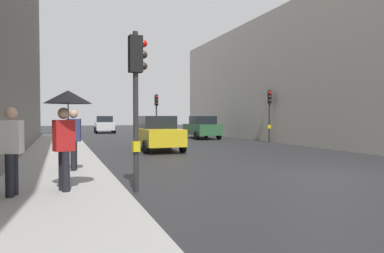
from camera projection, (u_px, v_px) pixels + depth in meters
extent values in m
plane|color=#28282B|center=(324.00, 175.00, 10.44)|extent=(120.00, 120.00, 0.00)
cube|color=#A8A5A0|center=(59.00, 160.00, 13.45)|extent=(2.81, 40.00, 0.16)
cube|color=#B2ADA3|center=(342.00, 80.00, 25.68)|extent=(12.00, 31.68, 8.85)
cylinder|color=#2D2D2D|center=(156.00, 116.00, 28.16)|extent=(0.12, 0.12, 3.53)
cube|color=black|center=(156.00, 100.00, 28.13)|extent=(0.24, 0.30, 0.84)
cube|color=yellow|center=(156.00, 125.00, 28.18)|extent=(0.20, 0.16, 0.24)
sphere|color=red|center=(157.00, 97.00, 27.94)|extent=(0.18, 0.18, 0.18)
sphere|color=#2D231E|center=(157.00, 100.00, 27.95)|extent=(0.18, 0.18, 0.18)
sphere|color=#2D231E|center=(157.00, 103.00, 27.96)|extent=(0.18, 0.18, 0.18)
cylinder|color=#2D2D2D|center=(269.00, 116.00, 23.33)|extent=(0.12, 0.12, 3.54)
cube|color=black|center=(270.00, 97.00, 23.30)|extent=(0.35, 0.37, 0.84)
cube|color=yellow|center=(269.00, 127.00, 23.35)|extent=(0.25, 0.23, 0.24)
sphere|color=red|center=(270.00, 93.00, 23.10)|extent=(0.18, 0.18, 0.18)
sphere|color=#2D231E|center=(270.00, 97.00, 23.11)|extent=(0.18, 0.18, 0.18)
sphere|color=#2D231E|center=(270.00, 101.00, 23.11)|extent=(0.18, 0.18, 0.18)
cylinder|color=#2D2D2D|center=(136.00, 112.00, 8.11)|extent=(0.12, 0.12, 3.69)
cube|color=black|center=(135.00, 54.00, 8.07)|extent=(0.31, 0.26, 0.84)
cube|color=yellow|center=(136.00, 146.00, 8.13)|extent=(0.17, 0.21, 0.24)
sphere|color=red|center=(143.00, 43.00, 8.14)|extent=(0.18, 0.18, 0.18)
sphere|color=#2D231E|center=(144.00, 55.00, 8.15)|extent=(0.18, 0.18, 0.18)
sphere|color=#2D231E|center=(144.00, 66.00, 8.16)|extent=(0.18, 0.18, 0.18)
cube|color=#2D6038|center=(202.00, 129.00, 27.54)|extent=(1.96, 4.26, 0.80)
cube|color=black|center=(203.00, 120.00, 27.28)|extent=(1.67, 2.06, 0.64)
cylinder|color=black|center=(185.00, 134.00, 28.54)|extent=(0.24, 0.65, 0.64)
cylinder|color=black|center=(206.00, 133.00, 29.11)|extent=(0.24, 0.65, 0.64)
cylinder|color=black|center=(196.00, 135.00, 25.98)|extent=(0.24, 0.65, 0.64)
cylinder|color=black|center=(219.00, 135.00, 26.55)|extent=(0.24, 0.65, 0.64)
cube|color=yellow|center=(158.00, 136.00, 17.91)|extent=(1.96, 4.27, 0.80)
cube|color=black|center=(157.00, 122.00, 18.12)|extent=(1.68, 2.06, 0.64)
cylinder|color=black|center=(183.00, 146.00, 16.92)|extent=(0.24, 0.65, 0.64)
cylinder|color=black|center=(146.00, 147.00, 16.35)|extent=(0.24, 0.65, 0.64)
cylinder|color=black|center=(169.00, 142.00, 19.48)|extent=(0.24, 0.65, 0.64)
cylinder|color=black|center=(136.00, 143.00, 18.92)|extent=(0.24, 0.65, 0.64)
cube|color=silver|center=(105.00, 126.00, 36.74)|extent=(2.00, 4.28, 0.80)
cube|color=black|center=(104.00, 119.00, 36.96)|extent=(1.69, 2.07, 0.64)
cylinder|color=black|center=(115.00, 130.00, 35.75)|extent=(0.25, 0.65, 0.64)
cylinder|color=black|center=(96.00, 130.00, 35.20)|extent=(0.25, 0.65, 0.64)
cylinder|color=black|center=(112.00, 129.00, 38.32)|extent=(0.25, 0.65, 0.64)
cylinder|color=black|center=(95.00, 129.00, 37.76)|extent=(0.25, 0.65, 0.64)
cylinder|color=black|center=(62.00, 170.00, 7.55)|extent=(0.16, 0.16, 0.85)
cylinder|color=black|center=(66.00, 172.00, 7.39)|extent=(0.16, 0.16, 0.85)
cube|color=red|center=(64.00, 135.00, 7.45)|extent=(0.46, 0.38, 0.66)
sphere|color=tan|center=(64.00, 113.00, 7.43)|extent=(0.24, 0.24, 0.24)
cylinder|color=black|center=(68.00, 124.00, 7.50)|extent=(0.02, 0.02, 0.90)
cone|color=black|center=(68.00, 97.00, 7.49)|extent=(1.00, 1.00, 0.28)
cylinder|color=black|center=(74.00, 155.00, 10.42)|extent=(0.16, 0.16, 0.85)
cylinder|color=black|center=(73.00, 156.00, 10.22)|extent=(0.16, 0.16, 0.85)
cube|color=navy|center=(74.00, 130.00, 10.30)|extent=(0.44, 0.33, 0.66)
sphere|color=tan|center=(73.00, 114.00, 10.29)|extent=(0.24, 0.24, 0.24)
cube|color=black|center=(63.00, 130.00, 10.25)|extent=(0.25, 0.31, 0.40)
cylinder|color=black|center=(14.00, 174.00, 7.07)|extent=(0.16, 0.16, 0.85)
cylinder|color=black|center=(10.00, 176.00, 6.87)|extent=(0.16, 0.16, 0.85)
cube|color=silver|center=(11.00, 137.00, 6.95)|extent=(0.46, 0.37, 0.66)
sphere|color=tan|center=(11.00, 113.00, 6.94)|extent=(0.24, 0.24, 0.24)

